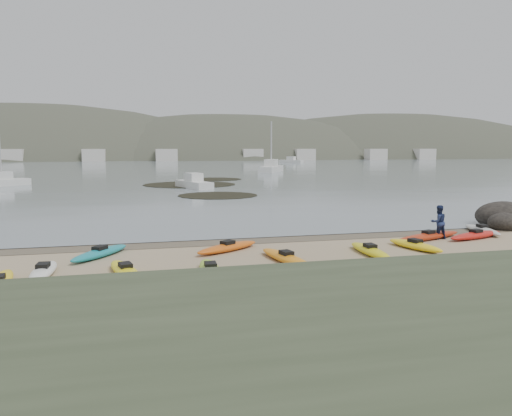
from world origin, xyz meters
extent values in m
plane|color=tan|center=(0.00, 0.00, 0.00)|extent=(600.00, 600.00, 0.00)
plane|color=brown|center=(0.00, -0.30, 0.00)|extent=(60.00, 60.00, 0.00)
plane|color=slate|center=(0.00, 300.00, 0.01)|extent=(1200.00, 1200.00, 0.00)
ellipsoid|color=white|center=(-8.88, -5.24, 0.17)|extent=(0.86, 2.97, 0.34)
ellipsoid|color=beige|center=(11.76, -1.39, 0.17)|extent=(1.09, 3.17, 0.34)
ellipsoid|color=teal|center=(-7.16, -2.54, 0.17)|extent=(2.51, 3.18, 0.34)
ellipsoid|color=orange|center=(-0.10, -5.28, 0.17)|extent=(1.46, 3.86, 0.34)
ellipsoid|color=yellow|center=(3.68, -4.79, 0.17)|extent=(0.76, 3.37, 0.34)
ellipsoid|color=#D85B12|center=(-1.92, -2.67, 0.17)|extent=(3.24, 2.47, 0.34)
ellipsoid|color=#9AD22A|center=(-3.26, -6.54, 0.17)|extent=(0.84, 3.44, 0.34)
ellipsoid|color=#AF2D12|center=(7.98, -2.37, 0.17)|extent=(4.45, 2.17, 0.34)
ellipsoid|color=red|center=(10.41, -2.66, 0.17)|extent=(3.75, 1.78, 0.34)
ellipsoid|color=yellow|center=(-6.12, -5.89, 0.17)|extent=(1.51, 3.48, 0.34)
ellipsoid|color=yellow|center=(6.12, -4.23, 0.17)|extent=(1.42, 3.10, 0.34)
imported|color=navy|center=(8.57, -2.27, 0.83)|extent=(0.81, 0.63, 1.65)
ellipsoid|color=black|center=(14.85, 0.76, 0.25)|extent=(3.30, 2.56, 1.65)
ellipsoid|color=black|center=(13.85, -0.54, 0.16)|extent=(1.83, 1.65, 1.10)
cylinder|color=black|center=(1.81, 21.89, 0.03)|extent=(7.36, 7.36, 0.04)
cylinder|color=black|center=(0.83, 36.15, 0.03)|extent=(11.00, 11.00, 0.04)
cylinder|color=black|center=(5.14, 45.32, 0.03)|extent=(7.88, 7.88, 0.04)
cube|color=silver|center=(-20.33, 38.99, 0.45)|extent=(5.68, 5.87, 0.89)
cube|color=silver|center=(0.71, 30.98, 0.44)|extent=(3.60, 6.57, 0.89)
cube|color=silver|center=(18.61, 63.50, 0.62)|extent=(6.58, 8.94, 1.24)
cube|color=silver|center=(39.11, 114.94, 0.50)|extent=(6.37, 6.61, 1.00)
ellipsoid|color=#384235|center=(-45.00, 195.00, -18.00)|extent=(220.00, 120.00, 80.00)
ellipsoid|color=#384235|center=(35.00, 190.00, -15.30)|extent=(200.00, 110.00, 68.00)
ellipsoid|color=#384235|center=(120.00, 200.00, -17.10)|extent=(230.00, 130.00, 76.00)
cube|color=beige|center=(-42.00, 145.00, 2.00)|extent=(7.00, 5.00, 4.00)
cube|color=beige|center=(-18.00, 145.00, 2.00)|extent=(7.00, 5.00, 4.00)
cube|color=beige|center=(6.00, 145.00, 2.00)|extent=(7.00, 5.00, 4.00)
cube|color=beige|center=(30.00, 145.00, 2.00)|extent=(7.00, 5.00, 4.00)
cube|color=beige|center=(54.00, 145.00, 2.00)|extent=(7.00, 5.00, 4.00)
cube|color=beige|center=(78.00, 145.00, 2.00)|extent=(7.00, 5.00, 4.00)
cube|color=beige|center=(102.00, 145.00, 2.00)|extent=(7.00, 5.00, 4.00)
camera|label=1|loc=(-5.81, -23.35, 4.41)|focal=35.00mm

